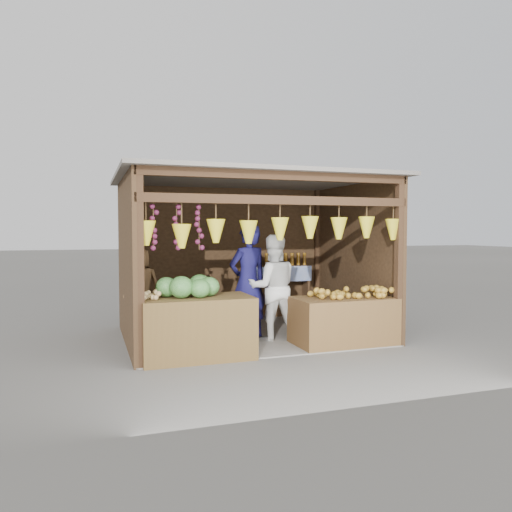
# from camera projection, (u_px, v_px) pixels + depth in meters

# --- Properties ---
(ground) EXTENTS (80.00, 80.00, 0.00)m
(ground) POSITION_uv_depth(u_px,v_px,m) (249.00, 336.00, 8.41)
(ground) COLOR #514F49
(ground) RESTS_ON ground
(stall_structure) EXTENTS (4.30, 3.30, 2.66)m
(stall_structure) POSITION_uv_depth(u_px,v_px,m) (248.00, 237.00, 8.27)
(stall_structure) COLOR slate
(stall_structure) RESTS_ON ground
(back_shelf) EXTENTS (1.25, 0.32, 1.32)m
(back_shelf) POSITION_uv_depth(u_px,v_px,m) (280.00, 276.00, 9.92)
(back_shelf) COLOR #382314
(back_shelf) RESTS_ON ground
(counter_left) EXTENTS (1.54, 0.85, 0.86)m
(counter_left) POSITION_uv_depth(u_px,v_px,m) (197.00, 327.00, 6.95)
(counter_left) COLOR #50391A
(counter_left) RESTS_ON ground
(counter_right) EXTENTS (1.54, 0.85, 0.74)m
(counter_right) POSITION_uv_depth(u_px,v_px,m) (343.00, 321.00, 7.75)
(counter_right) COLOR #52351B
(counter_right) RESTS_ON ground
(stool) EXTENTS (0.33, 0.33, 0.31)m
(stool) POSITION_uv_depth(u_px,v_px,m) (142.00, 331.00, 8.00)
(stool) COLOR black
(stool) RESTS_ON ground
(man_standing) EXTENTS (0.78, 0.61, 1.88)m
(man_standing) POSITION_uv_depth(u_px,v_px,m) (248.00, 282.00, 8.12)
(man_standing) COLOR #151347
(man_standing) RESTS_ON ground
(woman_standing) EXTENTS (0.92, 0.76, 1.71)m
(woman_standing) POSITION_uv_depth(u_px,v_px,m) (273.00, 287.00, 8.07)
(woman_standing) COLOR silver
(woman_standing) RESTS_ON ground
(vendor_seated) EXTENTS (0.60, 0.40, 1.18)m
(vendor_seated) POSITION_uv_depth(u_px,v_px,m) (141.00, 285.00, 7.97)
(vendor_seated) COLOR brown
(vendor_seated) RESTS_ON stool
(melon_pile) EXTENTS (1.00, 0.50, 0.32)m
(melon_pile) POSITION_uv_depth(u_px,v_px,m) (190.00, 286.00, 6.89)
(melon_pile) COLOR #144B18
(melon_pile) RESTS_ON counter_left
(tanfruit_pile) EXTENTS (0.34, 0.40, 0.13)m
(tanfruit_pile) POSITION_uv_depth(u_px,v_px,m) (150.00, 295.00, 6.63)
(tanfruit_pile) COLOR #A98B4E
(tanfruit_pile) RESTS_ON counter_left
(mango_pile) EXTENTS (1.40, 0.64, 0.22)m
(mango_pile) POSITION_uv_depth(u_px,v_px,m) (351.00, 290.00, 7.72)
(mango_pile) COLOR #BD5C19
(mango_pile) RESTS_ON counter_right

